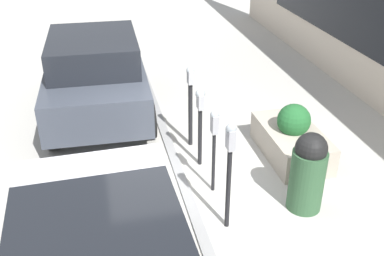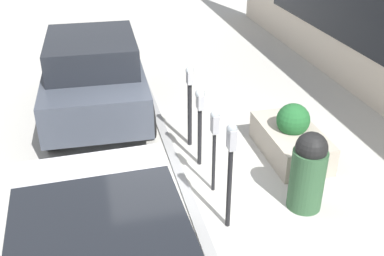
{
  "view_description": "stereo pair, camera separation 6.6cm",
  "coord_description": "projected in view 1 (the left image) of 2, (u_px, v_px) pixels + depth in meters",
  "views": [
    {
      "loc": [
        -5.78,
        1.24,
        4.16
      ],
      "look_at": [
        0.0,
        -0.09,
        0.94
      ],
      "focal_mm": 42.0,
      "sensor_mm": 36.0,
      "label": 1
    },
    {
      "loc": [
        -5.77,
        1.31,
        4.16
      ],
      "look_at": [
        0.0,
        -0.09,
        0.94
      ],
      "focal_mm": 42.0,
      "sensor_mm": 36.0,
      "label": 2
    }
  ],
  "objects": [
    {
      "name": "parking_meter_fourth",
      "position": [
        190.0,
        97.0,
        7.73
      ],
      "size": [
        0.16,
        0.14,
        1.5
      ],
      "color": "black",
      "rests_on": "ground_plane"
    },
    {
      "name": "parking_meter_middle",
      "position": [
        200.0,
        113.0,
        7.15
      ],
      "size": [
        0.18,
        0.16,
        1.37
      ],
      "color": "black",
      "rests_on": "ground_plane"
    },
    {
      "name": "planter_box",
      "position": [
        292.0,
        138.0,
        7.7
      ],
      "size": [
        1.64,
        0.9,
        0.96
      ],
      "color": "#A39989",
      "rests_on": "ground_plane"
    },
    {
      "name": "trash_bin",
      "position": [
        308.0,
        172.0,
        6.3
      ],
      "size": [
        0.5,
        0.5,
        1.22
      ],
      "color": "#2D5133",
      "rests_on": "ground_plane"
    },
    {
      "name": "parked_car_middle",
      "position": [
        96.0,
        74.0,
        8.86
      ],
      "size": [
        3.97,
        1.97,
        1.67
      ],
      "rotation": [
        0.0,
        0.0,
        -0.03
      ],
      "color": "#383D47",
      "rests_on": "ground_plane"
    },
    {
      "name": "curb_strip",
      "position": [
        182.0,
        180.0,
        7.16
      ],
      "size": [
        19.0,
        0.16,
        0.04
      ],
      "color": "gray",
      "rests_on": "ground_plane"
    },
    {
      "name": "ground_plane",
      "position": [
        187.0,
        180.0,
        7.18
      ],
      "size": [
        40.0,
        40.0,
        0.0
      ],
      "primitive_type": "plane",
      "color": "#ADAAA3"
    },
    {
      "name": "parking_meter_nearest",
      "position": [
        230.0,
        159.0,
        5.71
      ],
      "size": [
        0.16,
        0.14,
        1.59
      ],
      "color": "black",
      "rests_on": "ground_plane"
    },
    {
      "name": "parking_meter_second",
      "position": [
        214.0,
        134.0,
        6.48
      ],
      "size": [
        0.16,
        0.13,
        1.36
      ],
      "color": "black",
      "rests_on": "ground_plane"
    }
  ]
}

